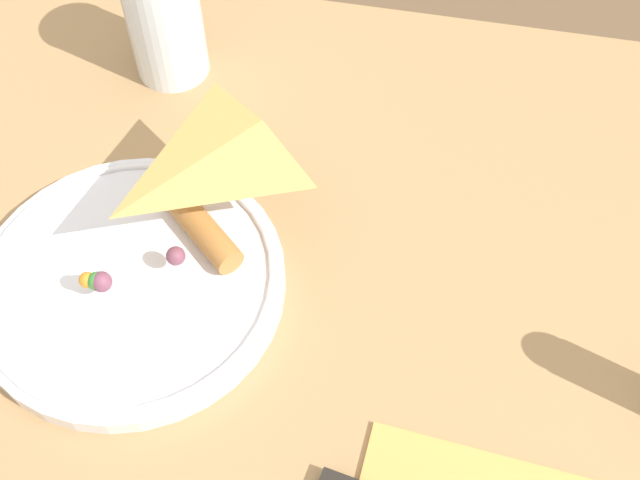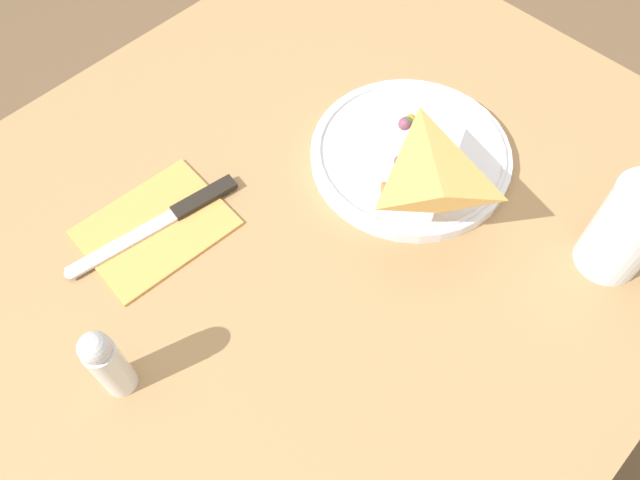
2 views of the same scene
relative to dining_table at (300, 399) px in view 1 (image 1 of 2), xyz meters
The scene contains 3 objects.
dining_table is the anchor object (origin of this frame).
plate_pizza 0.19m from the dining_table, behind, with size 0.25×0.25×0.05m.
milk_glass 0.37m from the dining_table, 124.02° to the left, with size 0.07×0.07×0.12m.
Camera 1 is at (0.07, -0.28, 1.27)m, focal length 45.00 mm.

